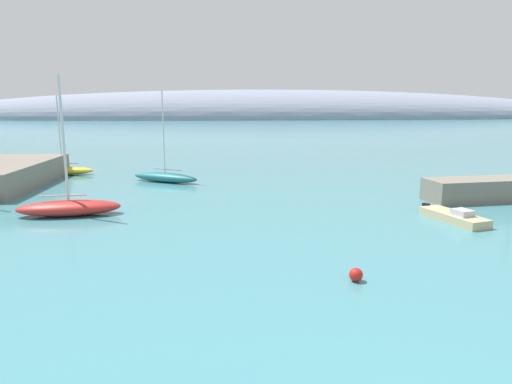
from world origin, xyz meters
The scene contains 6 objects.
distant_ridge centered at (22.49, 236.29, 0.00)m, with size 366.59×59.19×30.24m, color gray.
sailboat_yellow_mid_mooring centered at (-22.12, 43.64, 0.52)m, with size 6.74×1.97×8.69m.
sailboat_red_outer_mooring centered at (-15.29, 24.46, 0.63)m, with size 7.29×3.09×9.70m.
sailboat_teal_end_of_line centered at (-10.15, 37.93, 0.53)m, with size 7.33×4.95×9.19m.
motorboat_sand_foreground centered at (11.08, 20.74, 0.33)m, with size 2.94×5.42×0.97m.
mooring_buoy_red centered at (1.41, 11.05, 0.31)m, with size 0.62×0.62×0.62m, color red.
Camera 1 is at (-4.51, -7.48, 7.79)m, focal length 31.56 mm.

